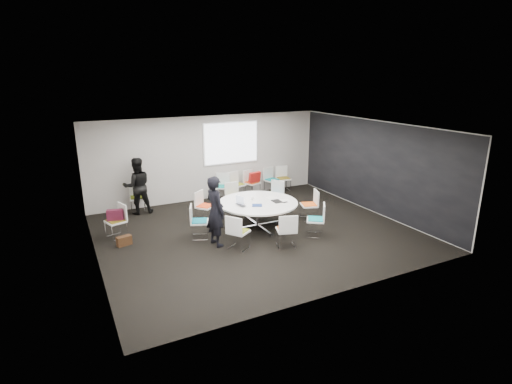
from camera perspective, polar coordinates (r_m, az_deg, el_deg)
name	(u,v)px	position (r m, az deg, el deg)	size (l,w,h in m)	color
room_shell	(259,182)	(10.40, 0.47, 1.48)	(8.08, 7.08, 2.88)	black
conference_table	(258,209)	(11.00, 0.28, -2.38)	(2.18, 2.18, 0.73)	silver
projection_screen	(231,143)	(13.66, -3.55, 7.00)	(1.90, 0.03, 1.35)	white
chair_ring_a	(309,211)	(11.74, 7.62, -2.64)	(0.57, 0.58, 0.88)	silver
chair_ring_b	(275,200)	(12.59, 2.70, -1.19)	(0.63, 0.63, 0.88)	silver
chair_ring_c	(234,202)	(12.38, -3.12, -1.50)	(0.46, 0.45, 0.88)	silver
chair_ring_d	(205,212)	(11.60, -7.29, -2.85)	(0.64, 0.64, 0.88)	silver
chair_ring_e	(199,228)	(10.46, -8.11, -5.09)	(0.58, 0.59, 0.88)	silver
chair_ring_f	(238,238)	(9.73, -2.57, -6.62)	(0.63, 0.63, 0.88)	silver
chair_ring_g	(286,237)	(9.84, 4.36, -6.38)	(0.58, 0.57, 0.88)	silver
chair_ring_h	(316,226)	(10.60, 8.53, -4.80)	(0.63, 0.63, 0.88)	silver
chair_back_a	(223,192)	(13.54, -4.74, 0.06)	(0.60, 0.60, 0.88)	silver
chair_back_b	(237,190)	(13.76, -2.74, 0.35)	(0.57, 0.56, 0.88)	silver
chair_back_c	(252,187)	(14.00, -0.62, 0.66)	(0.59, 0.58, 0.88)	silver
chair_back_d	(272,185)	(14.36, 2.27, 1.05)	(0.56, 0.55, 0.88)	silver
chair_back_e	(283,183)	(14.59, 3.92, 1.27)	(0.52, 0.51, 0.88)	silver
chair_spare_left	(117,227)	(11.00, -19.26, -4.78)	(0.57, 0.57, 0.88)	silver
chair_person_back	(138,203)	(12.84, -16.52, -1.51)	(0.52, 0.51, 0.88)	silver
person_main	(215,211)	(9.79, -5.82, -2.75)	(0.64, 0.42, 1.76)	black
person_back	(137,186)	(12.52, -16.61, 0.83)	(0.84, 0.65, 1.72)	black
laptop	(243,205)	(10.66, -1.94, -1.82)	(0.35, 0.23, 0.03)	#333338
laptop_lid	(240,200)	(10.68, -2.34, -1.14)	(0.30, 0.02, 0.22)	silver
notebook_black	(277,201)	(10.97, 3.00, -1.33)	(0.22, 0.30, 0.02)	black
tablet_folio	(257,205)	(10.61, 0.16, -1.90)	(0.26, 0.20, 0.03)	navy
papers_right	(271,197)	(11.33, 2.22, -0.78)	(0.30, 0.21, 0.00)	silver
papers_front	(284,200)	(11.08, 4.00, -1.20)	(0.30, 0.21, 0.00)	white
cup	(253,198)	(11.09, -0.50, -0.92)	(0.08, 0.08, 0.09)	white
phone	(285,202)	(10.92, 4.18, -1.47)	(0.14, 0.07, 0.01)	black
maroon_bag	(115,215)	(10.88, -19.50, -3.11)	(0.40, 0.14, 0.28)	#511529
brown_bag	(124,241)	(10.50, -18.32, -6.63)	(0.36, 0.16, 0.24)	#3B2312
red_jacket	(255,177)	(13.69, -0.19, 2.14)	(0.44, 0.10, 0.35)	#B11A15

